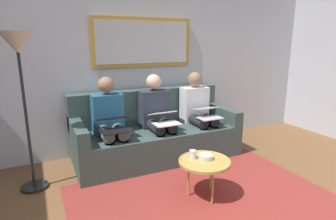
{
  "coord_description": "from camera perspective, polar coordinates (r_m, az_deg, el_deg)",
  "views": [
    {
      "loc": [
        1.43,
        1.3,
        1.57
      ],
      "look_at": [
        0.0,
        -1.7,
        0.75
      ],
      "focal_mm": 30.04,
      "sensor_mm": 36.0,
      "label": 1
    }
  ],
  "objects": [
    {
      "name": "area_rug",
      "position": [
        3.02,
        7.29,
        -17.5
      ],
      "size": [
        2.6,
        1.8,
        0.01
      ],
      "primitive_type": "cube",
      "color": "maroon",
      "rests_on": "ground_plane"
    },
    {
      "name": "person_middle",
      "position": [
        3.77,
        -2.28,
        -0.94
      ],
      "size": [
        0.38,
        0.58,
        1.14
      ],
      "color": "#2D3342",
      "rests_on": "couch"
    },
    {
      "name": "standing_lamp",
      "position": [
        3.16,
        -27.96,
        8.68
      ],
      "size": [
        0.32,
        0.32,
        1.66
      ],
      "color": "black",
      "rests_on": "ground_plane"
    },
    {
      "name": "person_left",
      "position": [
        4.05,
        6.06,
        0.05
      ],
      "size": [
        0.38,
        0.58,
        1.14
      ],
      "color": "silver",
      "rests_on": "couch"
    },
    {
      "name": "laptop_black",
      "position": [
        3.35,
        -10.8,
        -2.73
      ],
      "size": [
        0.35,
        0.37,
        0.16
      ],
      "color": "black"
    },
    {
      "name": "framed_mirror",
      "position": [
        4.07,
        -5.03,
        13.52
      ],
      "size": [
        1.45,
        0.05,
        0.67
      ],
      "color": "#B7892D"
    },
    {
      "name": "laptop_white",
      "position": [
        3.55,
        -0.74,
        -1.57
      ],
      "size": [
        0.33,
        0.35,
        0.15
      ],
      "color": "white"
    },
    {
      "name": "coffee_table",
      "position": [
        2.89,
        7.42,
        -10.43
      ],
      "size": [
        0.52,
        0.52,
        0.41
      ],
      "color": "tan",
      "rests_on": "ground_plane"
    },
    {
      "name": "laptop_silver",
      "position": [
        3.84,
        8.02,
        -0.51
      ],
      "size": [
        0.32,
        0.33,
        0.14
      ],
      "color": "silver"
    },
    {
      "name": "cup",
      "position": [
        2.9,
        5.04,
        -8.98
      ],
      "size": [
        0.07,
        0.07,
        0.09
      ],
      "primitive_type": "cylinder",
      "color": "silver",
      "rests_on": "coffee_table"
    },
    {
      "name": "wall_rear",
      "position": [
        4.16,
        -5.41,
        10.07
      ],
      "size": [
        6.0,
        0.12,
        2.6
      ],
      "primitive_type": "cube",
      "color": "#B7BCC6",
      "rests_on": "ground_plane"
    },
    {
      "name": "couch",
      "position": [
        3.91,
        -2.64,
        -4.93
      ],
      "size": [
        2.2,
        0.9,
        0.9
      ],
      "color": "#384C47",
      "rests_on": "ground_plane"
    },
    {
      "name": "bowl",
      "position": [
        2.91,
        7.65,
        -9.42
      ],
      "size": [
        0.15,
        0.15,
        0.05
      ],
      "primitive_type": "cylinder",
      "color": "beige",
      "rests_on": "coffee_table"
    },
    {
      "name": "person_right",
      "position": [
        3.57,
        -11.77,
        -2.05
      ],
      "size": [
        0.38,
        0.58,
        1.14
      ],
      "color": "#235B84",
      "rests_on": "couch"
    }
  ]
}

